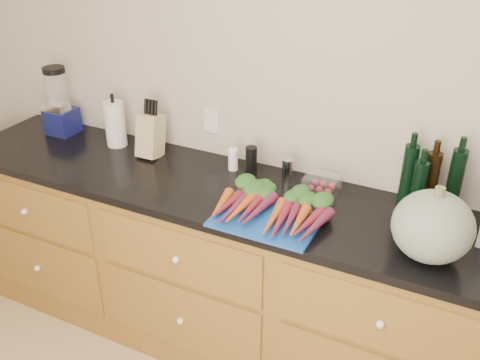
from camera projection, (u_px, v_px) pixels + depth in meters
The scene contains 14 objects.
wall_back at pixel (330, 104), 2.40m from camera, with size 4.10×0.05×2.60m, color beige.
cabinets at pixel (295, 294), 2.55m from camera, with size 3.60×0.64×0.90m.
countertop at pixel (300, 210), 2.33m from camera, with size 3.64×0.62×0.04m, color black.
cutting_board at pixel (268, 218), 2.23m from camera, with size 0.43×0.33×0.01m, color #1449A6.
carrots at pixel (272, 206), 2.24m from camera, with size 0.47×0.35×0.07m.
squash at pixel (433, 227), 1.94m from camera, with size 0.30×0.30×0.27m, color slate.
blender_appliance at pixel (59, 105), 2.94m from camera, with size 0.15×0.15×0.38m.
paper_towel at pixel (115, 124), 2.82m from camera, with size 0.11×0.11×0.24m, color white.
knife_block at pixel (151, 135), 2.71m from camera, with size 0.11×0.11×0.22m, color tan.
grinder_salt at pixel (233, 159), 2.60m from camera, with size 0.05×0.05×0.11m, color white.
grinder_pepper at pixel (251, 160), 2.55m from camera, with size 0.06×0.06×0.14m, color black.
canister_chrome at pixel (287, 171), 2.49m from camera, with size 0.05×0.05×0.12m, color silver.
tomato_box at pixel (322, 184), 2.42m from camera, with size 0.15×0.12×0.07m, color white.
bottles at pixel (428, 182), 2.23m from camera, with size 0.25×0.13×0.30m.
Camera 1 is at (0.64, -0.59, 2.16)m, focal length 40.00 mm.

